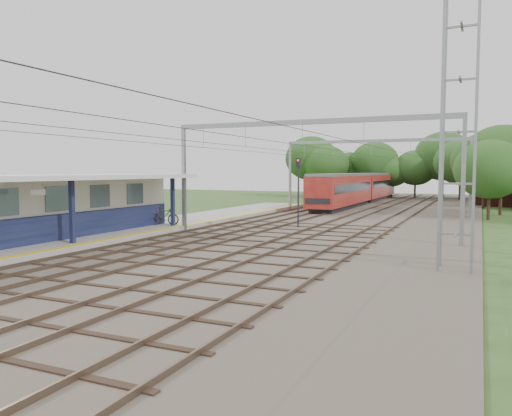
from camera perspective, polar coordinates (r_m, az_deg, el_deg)
The scene contains 14 objects.
ground at distance 18.69m, azimuth -20.14°, elevation -8.34°, with size 160.00×160.00×0.00m, color #2D4C1E.
ballast_bed at distance 44.05m, azimuth 12.63°, elevation -1.00°, with size 18.00×90.00×0.10m, color #473D33.
platform at distance 34.00m, azimuth -12.65°, elevation -2.31°, with size 5.00×52.00×0.35m, color gray.
yellow_stripe at distance 32.68m, azimuth -9.50°, elevation -2.20°, with size 0.45×52.00×0.01m, color yellow.
station_building at distance 29.57m, azimuth -23.05°, elevation 0.13°, with size 3.41×18.00×3.40m.
canopy at distance 28.02m, azimuth -23.11°, elevation 3.20°, with size 6.40×20.00×3.44m.
rail_tracks at distance 44.61m, azimuth 9.49°, elevation -0.73°, with size 11.80×88.00×0.15m.
catenary_system at distance 39.44m, azimuth 10.48°, elevation 6.38°, with size 17.22×88.00×7.00m.
lattice_pylon at distance 21.09m, azimuth 22.21°, elevation 9.41°, with size 1.30×1.30×12.00m.
tree_band at distance 70.68m, azimuth 17.05°, elevation 4.80°, with size 31.72×30.88×8.82m.
house_far at distance 65.05m, azimuth 27.13°, elevation 3.10°, with size 8.00×6.12×8.66m.
bicycle at distance 34.19m, azimuth -10.43°, elevation -0.93°, with size 0.57×2.00×1.20m, color black.
train at distance 61.74m, azimuth 11.82°, elevation 2.33°, with size 2.77×34.50×3.65m.
signal_post at distance 34.54m, azimuth 4.87°, elevation 2.92°, with size 0.39×0.33×4.88m.
Camera 1 is at (12.85, -12.97, 3.98)m, focal length 35.00 mm.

